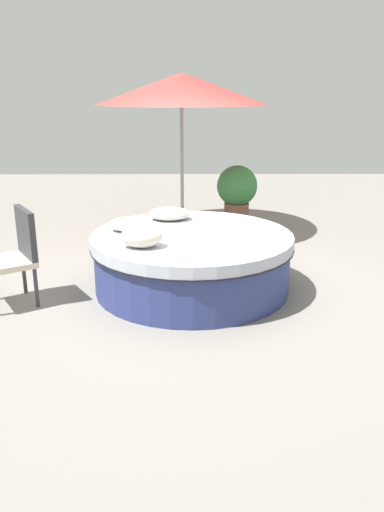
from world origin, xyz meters
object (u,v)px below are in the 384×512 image
object	(u,v)px
throw_pillow_1	(130,224)
round_bed	(192,261)
patio_chair	(16,251)
throw_pillow_2	(141,237)
planter	(237,192)
patio_umbrella	(181,90)
throw_pillow_0	(169,214)

from	to	relation	value
throw_pillow_1	round_bed	bearing A→B (deg)	168.13
round_bed	patio_chair	world-z (taller)	patio_chair
round_bed	patio_chair	bearing A→B (deg)	11.63
throw_pillow_2	patio_chair	distance (m)	1.30
planter	throw_pillow_2	bearing A→B (deg)	67.61
round_bed	patio_umbrella	world-z (taller)	patio_umbrella
patio_umbrella	round_bed	bearing A→B (deg)	93.20
round_bed	patio_umbrella	distance (m)	2.97
throw_pillow_1	throw_pillow_2	distance (m)	0.65
throw_pillow_0	planter	bearing A→B (deg)	-117.86
throw_pillow_0	patio_umbrella	bearing A→B (deg)	-94.32
throw_pillow_2	planter	distance (m)	3.19
throw_pillow_2	throw_pillow_0	bearing A→B (deg)	-102.20
round_bed	planter	world-z (taller)	planter
throw_pillow_0	planter	world-z (taller)	planter
throw_pillow_2	patio_umbrella	bearing A→B (deg)	-97.41
planter	throw_pillow_1	bearing A→B (deg)	59.09
throw_pillow_0	planter	distance (m)	2.09
throw_pillow_1	patio_chair	size ratio (longest dim) A/B	0.47
throw_pillow_0	throw_pillow_2	distance (m)	1.13
patio_chair	throw_pillow_1	bearing A→B (deg)	-97.48
patio_chair	round_bed	bearing A→B (deg)	-110.67
patio_chair	throw_pillow_2	bearing A→B (deg)	-127.03
throw_pillow_0	patio_chair	bearing A→B (deg)	33.11
patio_umbrella	patio_chair	bearing A→B (deg)	58.82
patio_umbrella	throw_pillow_2	bearing A→B (deg)	82.59
throw_pillow_1	throw_pillow_2	bearing A→B (deg)	106.28
throw_pillow_1	throw_pillow_2	xyz separation A→B (m)	(-0.18, 0.62, 0.03)
round_bed	throw_pillow_0	distance (m)	0.78
throw_pillow_2	patio_umbrella	world-z (taller)	patio_umbrella
throw_pillow_0	throw_pillow_2	world-z (taller)	throw_pillow_2
throw_pillow_0	throw_pillow_1	bearing A→B (deg)	49.07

